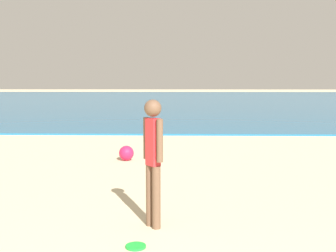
% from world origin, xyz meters
% --- Properties ---
extents(water, '(160.00, 60.00, 0.06)m').
position_xyz_m(water, '(0.00, 42.98, 0.03)').
color(water, '#1E6B9E').
rests_on(water, ground).
extents(person_standing, '(0.26, 0.31, 1.62)m').
position_xyz_m(person_standing, '(-0.18, 4.09, 0.92)').
color(person_standing, brown).
rests_on(person_standing, ground).
extents(frisbee, '(0.23, 0.23, 0.03)m').
position_xyz_m(frisbee, '(-0.33, 3.43, 0.01)').
color(frisbee, green).
rests_on(frisbee, ground).
extents(beach_ball, '(0.35, 0.35, 0.35)m').
position_xyz_m(beach_ball, '(-1.09, 8.49, 0.17)').
color(beach_ball, '#E51E4C').
rests_on(beach_ball, ground).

